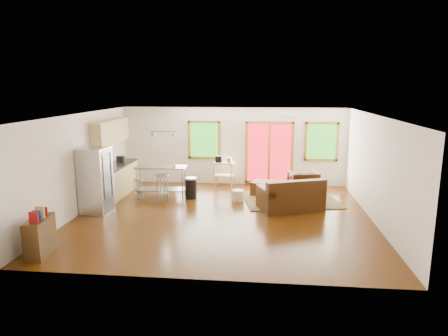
# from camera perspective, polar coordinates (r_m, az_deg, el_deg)

# --- Properties ---
(floor) EXTENTS (7.50, 7.00, 0.02)m
(floor) POSITION_cam_1_polar(r_m,az_deg,el_deg) (10.40, -0.17, -6.88)
(floor) COLOR #311804
(floor) RESTS_ON ground
(ceiling) EXTENTS (7.50, 7.00, 0.02)m
(ceiling) POSITION_cam_1_polar(r_m,az_deg,el_deg) (9.89, -0.18, 7.68)
(ceiling) COLOR white
(ceiling) RESTS_ON ground
(back_wall) EXTENTS (7.50, 0.02, 2.60)m
(back_wall) POSITION_cam_1_polar(r_m,az_deg,el_deg) (13.51, 1.39, 3.15)
(back_wall) COLOR white
(back_wall) RESTS_ON ground
(left_wall) EXTENTS (0.02, 7.00, 2.60)m
(left_wall) POSITION_cam_1_polar(r_m,az_deg,el_deg) (11.10, -19.87, 0.59)
(left_wall) COLOR white
(left_wall) RESTS_ON ground
(right_wall) EXTENTS (0.02, 7.00, 2.60)m
(right_wall) POSITION_cam_1_polar(r_m,az_deg,el_deg) (10.37, 20.95, -0.22)
(right_wall) COLOR white
(right_wall) RESTS_ON ground
(front_wall) EXTENTS (7.50, 0.02, 2.60)m
(front_wall) POSITION_cam_1_polar(r_m,az_deg,el_deg) (6.69, -3.33, -5.72)
(front_wall) COLOR white
(front_wall) RESTS_ON ground
(window_left) EXTENTS (1.10, 0.05, 1.30)m
(window_left) POSITION_cam_1_polar(r_m,az_deg,el_deg) (13.54, -2.86, 4.01)
(window_left) COLOR #1D5414
(window_left) RESTS_ON back_wall
(french_doors) EXTENTS (1.60, 0.05, 2.10)m
(french_doors) POSITION_cam_1_polar(r_m,az_deg,el_deg) (13.45, 6.47, 2.18)
(french_doors) COLOR #AC101A
(french_doors) RESTS_ON back_wall
(window_right) EXTENTS (1.10, 0.05, 1.30)m
(window_right) POSITION_cam_1_polar(r_m,az_deg,el_deg) (13.52, 13.75, 3.68)
(window_right) COLOR #1D5414
(window_right) RESTS_ON back_wall
(rug) EXTENTS (2.99, 2.50, 0.03)m
(rug) POSITION_cam_1_polar(r_m,az_deg,el_deg) (11.94, 9.40, -4.47)
(rug) COLOR #426138
(rug) RESTS_ON floor
(loveseat) EXTENTS (1.88, 1.46, 0.88)m
(loveseat) POSITION_cam_1_polar(r_m,az_deg,el_deg) (10.93, 9.56, -4.15)
(loveseat) COLOR black
(loveseat) RESTS_ON floor
(coffee_table) EXTENTS (1.12, 0.83, 0.40)m
(coffee_table) POSITION_cam_1_polar(r_m,az_deg,el_deg) (12.24, 9.33, -2.45)
(coffee_table) COLOR #31200B
(coffee_table) RESTS_ON floor
(armchair) EXTENTS (0.94, 0.90, 0.85)m
(armchair) POSITION_cam_1_polar(r_m,az_deg,el_deg) (12.45, 11.21, -1.92)
(armchair) COLOR black
(armchair) RESTS_ON floor
(ottoman) EXTENTS (0.80, 0.80, 0.42)m
(ottoman) POSITION_cam_1_polar(r_m,az_deg,el_deg) (12.34, 5.61, -2.88)
(ottoman) COLOR black
(ottoman) RESTS_ON floor
(pouf) EXTENTS (0.42, 0.42, 0.32)m
(pouf) POSITION_cam_1_polar(r_m,az_deg,el_deg) (11.67, 2.00, -3.95)
(pouf) COLOR beige
(pouf) RESTS_ON floor
(vase) EXTENTS (0.21, 0.22, 0.32)m
(vase) POSITION_cam_1_polar(r_m,az_deg,el_deg) (11.89, 9.50, -2.03)
(vase) COLOR silver
(vase) RESTS_ON coffee_table
(book) EXTENTS (0.22, 0.06, 0.30)m
(book) POSITION_cam_1_polar(r_m,az_deg,el_deg) (11.89, 11.83, -1.96)
(book) COLOR maroon
(book) RESTS_ON coffee_table
(cabinets) EXTENTS (0.64, 2.24, 2.30)m
(cabinets) POSITION_cam_1_polar(r_m,az_deg,el_deg) (12.59, -15.32, 0.39)
(cabinets) COLOR tan
(cabinets) RESTS_ON floor
(refrigerator) EXTENTS (0.76, 0.73, 1.73)m
(refrigerator) POSITION_cam_1_polar(r_m,az_deg,el_deg) (10.97, -17.85, -1.72)
(refrigerator) COLOR #B7BABC
(refrigerator) RESTS_ON floor
(island) EXTENTS (1.52, 0.66, 0.95)m
(island) POSITION_cam_1_polar(r_m,az_deg,el_deg) (12.06, -8.98, -1.14)
(island) COLOR #B7BABC
(island) RESTS_ON floor
(cup) EXTENTS (0.12, 0.10, 0.11)m
(cup) POSITION_cam_1_polar(r_m,az_deg,el_deg) (11.65, -7.17, 0.23)
(cup) COLOR white
(cup) RESTS_ON island
(bar_stool_a) EXTENTS (0.37, 0.37, 0.63)m
(bar_stool_a) POSITION_cam_1_polar(r_m,az_deg,el_deg) (11.96, -12.09, -2.27)
(bar_stool_a) COLOR #B7BABC
(bar_stool_a) RESTS_ON floor
(bar_stool_b) EXTENTS (0.43, 0.43, 0.81)m
(bar_stool_b) POSITION_cam_1_polar(r_m,az_deg,el_deg) (11.63, -8.80, -1.89)
(bar_stool_b) COLOR #B7BABC
(bar_stool_b) RESTS_ON floor
(trash_can) EXTENTS (0.41, 0.41, 0.63)m
(trash_can) POSITION_cam_1_polar(r_m,az_deg,el_deg) (11.92, -4.73, -2.85)
(trash_can) COLOR black
(trash_can) RESTS_ON floor
(kitchen_cart) EXTENTS (0.72, 0.51, 1.03)m
(kitchen_cart) POSITION_cam_1_polar(r_m,az_deg,el_deg) (13.21, -0.08, 0.33)
(kitchen_cart) COLOR tan
(kitchen_cart) RESTS_ON floor
(bookshelf) EXTENTS (0.43, 0.88, 0.99)m
(bookshelf) POSITION_cam_1_polar(r_m,az_deg,el_deg) (8.78, -24.82, -8.78)
(bookshelf) COLOR #31200B
(bookshelf) RESTS_ON floor
(ceiling_flush) EXTENTS (0.35, 0.35, 0.12)m
(ceiling_flush) POSITION_cam_1_polar(r_m,az_deg,el_deg) (10.45, 9.00, 7.31)
(ceiling_flush) COLOR white
(ceiling_flush) RESTS_ON ceiling
(pendant_light) EXTENTS (0.80, 0.18, 0.79)m
(pendant_light) POSITION_cam_1_polar(r_m,az_deg,el_deg) (11.77, -8.67, 4.69)
(pendant_light) COLOR gray
(pendant_light) RESTS_ON ceiling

